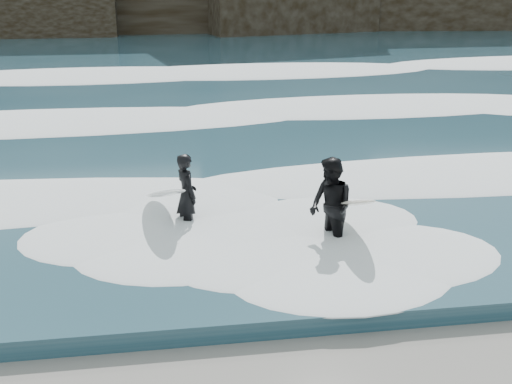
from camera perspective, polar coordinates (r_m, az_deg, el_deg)
sea at (r=33.74m, az=-8.04°, el=11.37°), size 90.00×52.00×0.30m
foam_near at (r=14.13m, az=-6.79°, el=1.14°), size 60.00×3.20×0.20m
foam_mid at (r=20.89m, az=-7.50°, el=7.18°), size 60.00×4.00×0.24m
foam_far at (r=29.74m, az=-7.94°, el=10.88°), size 60.00×4.80×0.30m
surfer_left at (r=12.00m, az=-6.76°, el=-0.21°), size 1.20×2.19×1.58m
surfer_right at (r=11.15m, az=6.84°, el=-1.33°), size 1.13×1.81×1.75m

